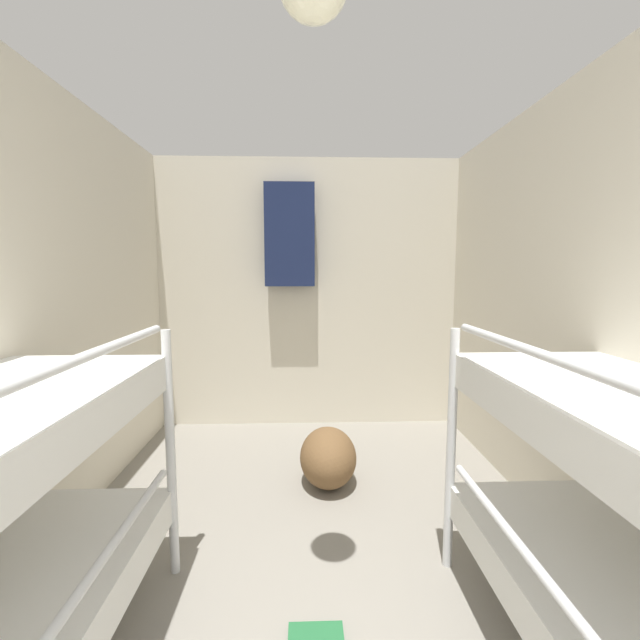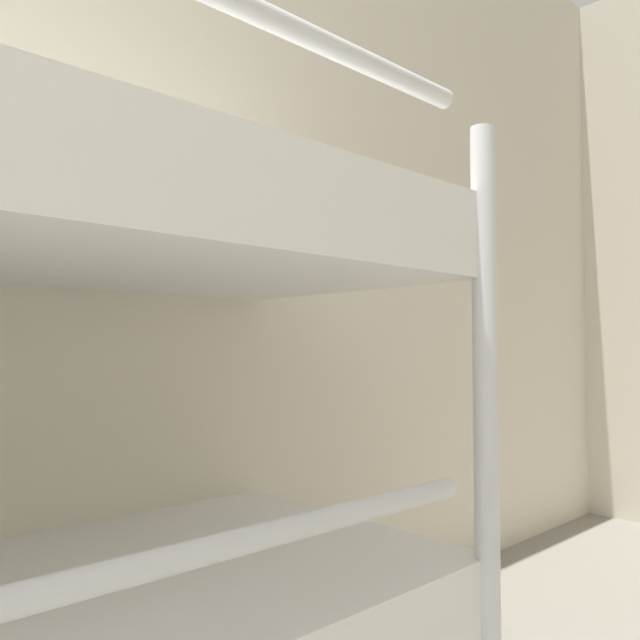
# 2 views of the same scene
# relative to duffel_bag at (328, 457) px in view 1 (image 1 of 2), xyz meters

# --- Properties ---
(wall_right) EXTENTS (0.06, 4.47, 2.46)m
(wall_right) POSITION_rel_duffel_bag_xyz_m (1.28, -0.99, 1.04)
(wall_right) COLOR beige
(wall_right) RESTS_ON ground_plane
(wall_back) EXTENTS (2.86, 0.06, 2.46)m
(wall_back) POSITION_rel_duffel_bag_xyz_m (-0.12, 1.22, 1.04)
(wall_back) COLOR beige
(wall_back) RESTS_ON ground_plane
(duffel_bag) EXTENTS (0.38, 0.53, 0.38)m
(duffel_bag) POSITION_rel_duffel_bag_xyz_m (0.00, 0.00, 0.00)
(duffel_bag) COLOR brown
(duffel_bag) RESTS_ON ground_plane
(floor_book) EXTENTS (0.22, 0.12, 0.02)m
(floor_book) POSITION_rel_duffel_bag_xyz_m (-0.12, -1.24, -0.18)
(floor_book) COLOR #236638
(floor_book) RESTS_ON ground_plane
(hanging_coat) EXTENTS (0.44, 0.12, 0.90)m
(hanging_coat) POSITION_rel_duffel_bag_xyz_m (-0.29, 1.07, 1.57)
(hanging_coat) COLOR #192347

